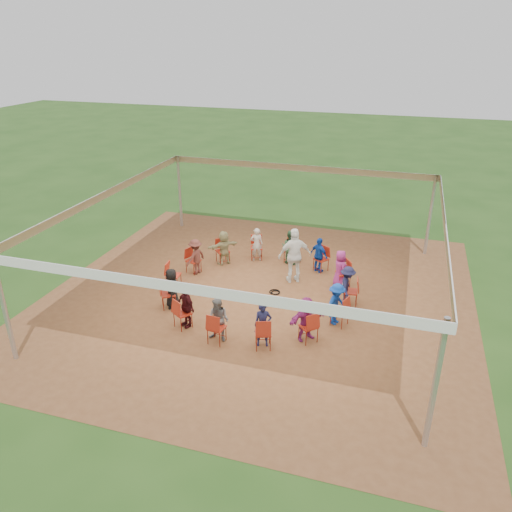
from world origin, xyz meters
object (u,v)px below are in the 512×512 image
(chair_4, at_px, (257,248))
(chair_11, at_px, (263,333))
(person_seated_0, at_px, (347,286))
(person_seated_2, at_px, (319,255))
(chair_1, at_px, (343,273))
(person_seated_9, at_px, (219,320))
(person_seated_4, at_px, (257,244))
(chair_12, at_px, (308,326))
(cable_coil, at_px, (275,292))
(laptop, at_px, (342,287))
(person_seated_7, at_px, (172,288))
(chair_2, at_px, (321,259))
(chair_6, at_px, (193,261))
(chair_0, at_px, (351,292))
(chair_9, at_px, (183,313))
(person_seated_6, at_px, (196,257))
(chair_10, at_px, (217,328))
(person_seated_5, at_px, (224,248))
(chair_13, at_px, (340,311))
(chair_3, at_px, (291,250))
(person_seated_1, at_px, (340,269))
(chair_8, at_px, (168,294))
(chair_7, at_px, (173,276))
(person_seated_10, at_px, (263,325))
(person_seated_3, at_px, (290,247))
(chair_5, at_px, (223,251))
(person_seated_8, at_px, (186,306))
(standing_person, at_px, (295,256))

(chair_4, bearing_deg, chair_11, 90.00)
(person_seated_0, xyz_separation_m, person_seated_2, (-1.23, 2.00, 0.00))
(chair_1, height_order, person_seated_9, person_seated_9)
(person_seated_4, bearing_deg, chair_12, 103.14)
(cable_coil, bearing_deg, chair_4, 119.87)
(chair_12, distance_m, laptop, 2.35)
(chair_11, height_order, person_seated_7, person_seated_7)
(chair_2, height_order, person_seated_9, person_seated_9)
(chair_6, bearing_deg, chair_0, 102.86)
(chair_9, distance_m, person_seated_6, 3.45)
(person_seated_7, bearing_deg, person_seated_9, 25.71)
(cable_coil, bearing_deg, chair_10, -103.53)
(person_seated_5, bearing_deg, chair_1, 129.56)
(chair_13, bearing_deg, chair_3, 51.43)
(chair_4, distance_m, person_seated_1, 3.45)
(chair_11, xyz_separation_m, laptop, (1.61, 2.94, 0.14))
(chair_6, xyz_separation_m, chair_8, (0.26, -2.44, 0.00))
(chair_7, bearing_deg, person_seated_10, 52.42)
(person_seated_2, xyz_separation_m, person_seated_3, (-1.13, 0.41, 0.00))
(cable_coil, bearing_deg, chair_11, -80.77)
(chair_13, distance_m, person_seated_6, 5.53)
(person_seated_1, bearing_deg, chair_5, 50.44)
(chair_1, bearing_deg, person_seated_1, 90.00)
(person_seated_3, xyz_separation_m, person_seated_4, (-1.20, -0.13, 0.00))
(chair_1, xyz_separation_m, person_seated_0, (0.29, -1.20, 0.18))
(chair_5, distance_m, person_seated_8, 4.33)
(chair_13, relative_size, person_seated_7, 0.72)
(person_seated_6, height_order, person_seated_9, same)
(person_seated_9, relative_size, standing_person, 0.67)
(chair_5, bearing_deg, person_seated_5, 90.00)
(person_seated_5, height_order, person_seated_8, same)
(chair_5, height_order, chair_8, same)
(chair_2, bearing_deg, chair_4, 25.71)
(chair_7, bearing_deg, person_seated_6, 161.71)
(standing_person, bearing_deg, chair_5, -42.10)
(cable_coil, bearing_deg, person_seated_10, -81.16)
(chair_0, height_order, standing_person, standing_person)
(chair_6, relative_size, laptop, 2.84)
(chair_2, relative_size, person_seated_6, 0.72)
(chair_12, distance_m, person_seated_4, 5.39)
(chair_0, height_order, chair_9, same)
(person_seated_7, bearing_deg, chair_6, 156.87)
(chair_3, bearing_deg, chair_1, 154.29)
(chair_9, bearing_deg, chair_6, 141.43)
(person_seated_1, bearing_deg, chair_6, 63.69)
(chair_4, distance_m, chair_7, 3.52)
(person_seated_1, relative_size, person_seated_6, 1.00)
(person_seated_5, relative_size, person_seated_6, 1.00)
(chair_0, xyz_separation_m, chair_4, (-3.72, 2.38, 0.00))
(chair_11, height_order, person_seated_10, person_seated_10)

